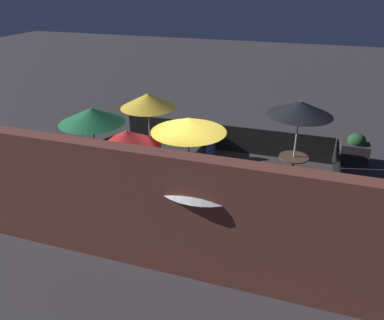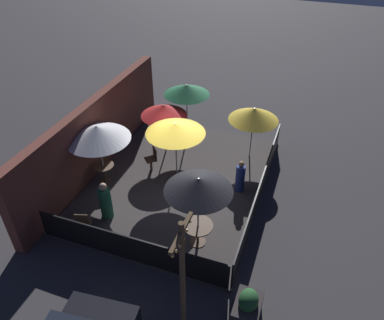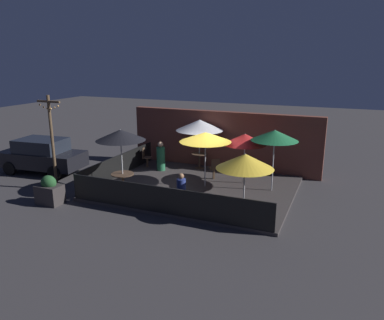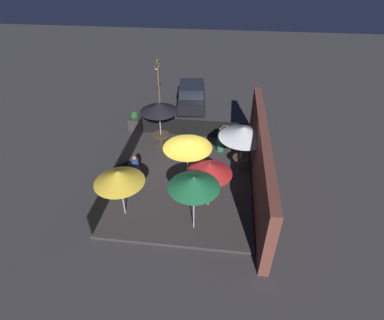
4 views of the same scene
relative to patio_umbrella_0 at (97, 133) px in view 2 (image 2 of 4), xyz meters
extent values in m
plane|color=#383538|center=(0.91, -2.52, -2.22)|extent=(60.00, 60.00, 0.00)
cube|color=#383333|center=(0.91, -2.52, -2.16)|extent=(7.71, 6.08, 0.12)
cube|color=brown|center=(0.91, 0.75, -0.81)|extent=(9.31, 0.36, 2.81)
cube|color=black|center=(0.91, -5.52, -1.63)|extent=(7.51, 0.05, 0.95)
cube|color=black|center=(-2.90, -2.52, -1.63)|extent=(0.05, 5.88, 0.95)
cylinder|color=#B2B2B7|center=(0.00, 0.00, -0.92)|extent=(0.05, 0.05, 2.35)
cone|color=silver|center=(0.00, 0.00, 0.00)|extent=(2.21, 2.21, 0.50)
cylinder|color=#B2B2B7|center=(-1.62, -4.15, -0.86)|extent=(0.05, 0.05, 2.49)
cone|color=black|center=(-1.62, -4.15, 0.18)|extent=(1.92, 1.92, 0.42)
cylinder|color=#B2B2B7|center=(3.82, -1.77, -0.87)|extent=(0.05, 0.05, 2.46)
cone|color=#1E6B3D|center=(3.82, -1.77, 0.15)|extent=(1.84, 1.84, 0.42)
cylinder|color=#B2B2B7|center=(3.42, -4.61, -1.03)|extent=(0.05, 0.05, 2.14)
cone|color=gold|center=(3.42, -4.61, -0.21)|extent=(1.90, 1.90, 0.49)
cylinder|color=#B2B2B7|center=(2.54, -1.32, -1.04)|extent=(0.05, 0.05, 2.13)
cone|color=red|center=(2.54, -1.32, -0.20)|extent=(1.79, 1.79, 0.45)
cylinder|color=#B2B2B7|center=(1.18, -2.34, -0.96)|extent=(0.05, 0.05, 2.28)
cone|color=gold|center=(1.18, -2.34, -0.02)|extent=(2.09, 2.09, 0.39)
cylinder|color=#4C3828|center=(0.00, 0.00, -2.09)|extent=(0.42, 0.42, 0.02)
cylinder|color=#4C3828|center=(0.00, 0.00, -1.75)|extent=(0.08, 0.08, 0.70)
cylinder|color=#4C3828|center=(0.00, 0.00, -1.38)|extent=(0.76, 0.76, 0.04)
cylinder|color=#4C3828|center=(-1.62, -4.15, -2.09)|extent=(0.50, 0.50, 0.02)
cylinder|color=#4C3828|center=(-1.62, -4.15, -1.76)|extent=(0.08, 0.08, 0.69)
cylinder|color=#4C3828|center=(-1.62, -4.15, -1.39)|extent=(0.90, 0.90, 0.04)
cube|color=#4C3828|center=(-2.42, -0.76, -1.87)|extent=(0.10, 0.10, 0.46)
cube|color=#4C3828|center=(-2.42, -0.76, -1.62)|extent=(0.50, 0.50, 0.04)
cube|color=#4C3828|center=(-2.59, -0.82, -1.38)|extent=(0.15, 0.39, 0.44)
cube|color=#4C3828|center=(1.19, -1.29, -1.86)|extent=(0.11, 0.11, 0.47)
cube|color=#4C3828|center=(1.19, -1.29, -1.61)|extent=(0.57, 0.57, 0.04)
cube|color=#4C3828|center=(1.32, -1.42, -1.37)|extent=(0.31, 0.29, 0.44)
cylinder|color=#236642|center=(-1.55, -0.99, -1.54)|extent=(0.50, 0.50, 1.12)
sphere|color=tan|center=(-1.55, -0.99, -0.86)|extent=(0.26, 0.26, 0.26)
cylinder|color=navy|center=(1.19, -4.73, -1.58)|extent=(0.41, 0.41, 1.04)
sphere|color=#9E704C|center=(1.19, -4.73, -0.96)|extent=(0.20, 0.20, 0.20)
cube|color=#332D2D|center=(-3.54, -6.10, -1.86)|extent=(0.92, 0.64, 0.72)
ellipsoid|color=#235128|center=(-3.54, -6.10, -1.39)|extent=(0.60, 0.48, 0.54)
cylinder|color=brown|center=(-4.44, -4.76, -0.29)|extent=(0.12, 0.12, 3.86)
cube|color=brown|center=(-4.44, -4.76, 1.39)|extent=(1.10, 0.08, 0.08)
sphere|color=#F4B260|center=(-4.90, -4.76, 1.25)|extent=(0.07, 0.07, 0.07)
sphere|color=#F4B260|center=(-4.72, -4.76, 1.17)|extent=(0.07, 0.07, 0.07)
sphere|color=#F4B260|center=(-4.53, -4.76, 1.12)|extent=(0.07, 0.07, 0.07)
sphere|color=#F4B260|center=(-4.35, -4.76, 1.12)|extent=(0.07, 0.07, 0.07)
sphere|color=#F4B260|center=(-4.17, -4.76, 1.17)|extent=(0.07, 0.07, 0.07)
sphere|color=#F4B260|center=(-3.98, -4.76, 1.25)|extent=(0.07, 0.07, 0.07)
camera|label=1|loc=(-1.88, 6.68, 3.57)|focal=35.00mm
camera|label=2|loc=(-8.96, -6.61, 6.64)|focal=35.00mm
camera|label=3|loc=(6.37, -16.06, 3.02)|focal=35.00mm
camera|label=4|loc=(11.58, -0.90, 6.76)|focal=28.00mm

